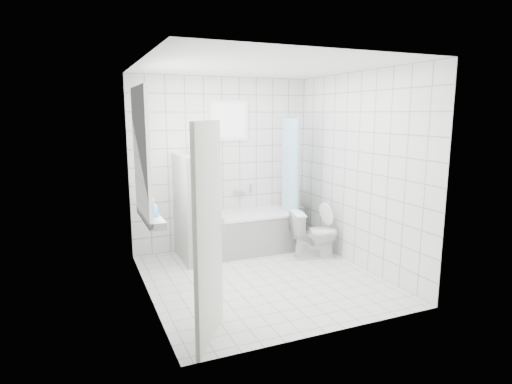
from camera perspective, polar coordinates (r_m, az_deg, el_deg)
name	(u,v)px	position (r m, az deg, el deg)	size (l,w,h in m)	color
ground	(262,278)	(5.53, 0.83, -11.43)	(3.00, 3.00, 0.00)	white
ceiling	(263,66)	(5.16, 0.91, 16.45)	(3.00, 3.00, 0.00)	white
wall_back	(223,164)	(6.57, -4.47, 3.77)	(2.80, 0.02, 2.60)	white
wall_front	(331,199)	(3.89, 9.91, -0.97)	(2.80, 0.02, 2.60)	white
wall_left	(145,184)	(4.80, -14.59, 1.00)	(0.02, 3.00, 2.60)	white
wall_right	(358,171)	(5.89, 13.42, 2.75)	(0.02, 3.00, 2.60)	white
window_left	(144,154)	(5.06, -14.76, 4.89)	(0.01, 0.90, 1.40)	white
window_back	(229,121)	(6.52, -3.58, 9.45)	(0.50, 0.01, 0.50)	white
window_sill	(150,217)	(5.19, -13.89, -3.23)	(0.18, 1.02, 0.08)	white
door	(209,234)	(3.85, -6.35, -5.60)	(0.04, 0.80, 2.00)	silver
bathtub	(242,232)	(6.48, -1.93, -5.42)	(1.60, 0.77, 0.58)	white
partition_wall	(185,208)	(6.07, -9.43, -2.17)	(0.15, 0.85, 1.50)	white
tiled_ledge	(290,223)	(7.09, 4.61, -4.17)	(0.40, 0.24, 0.55)	white
toilet	(315,234)	(6.25, 7.85, -5.56)	(0.39, 0.68, 0.70)	white
curtain_rod	(288,117)	(6.51, 4.24, 9.88)	(0.02, 0.02, 0.80)	silver
shower_curtain	(291,178)	(6.47, 4.66, 1.87)	(0.14, 0.48, 1.78)	#48A4D6
tub_faucet	(240,192)	(6.69, -2.20, 0.01)	(0.18, 0.06, 0.06)	silver
sill_bottles	(150,203)	(5.20, -13.95, -1.46)	(0.20, 0.55, 0.30)	silver
ledge_bottles	(292,200)	(6.97, 4.81, -1.08)	(0.21, 0.16, 0.27)	blue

